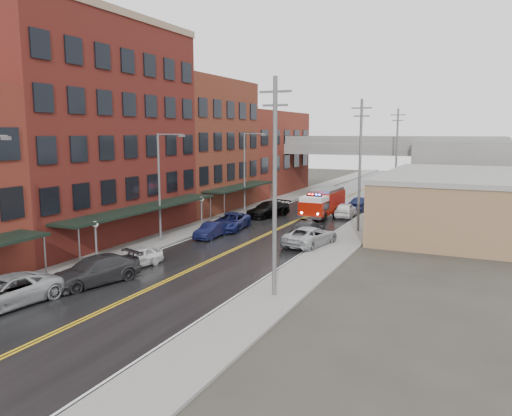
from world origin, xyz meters
The scene contains 31 objects.
road centered at (0.00, 30.00, 0.01)m, with size 11.00×160.00×0.02m, color black.
sidewalk_left centered at (-7.30, 30.00, 0.07)m, with size 3.00×160.00×0.15m, color slate.
sidewalk_right centered at (7.30, 30.00, 0.07)m, with size 3.00×160.00×0.15m, color slate.
curb_left centered at (-5.65, 30.00, 0.07)m, with size 0.30×160.00×0.15m, color gray.
curb_right centered at (5.65, 30.00, 0.07)m, with size 0.30×160.00×0.15m, color gray.
brick_building_b centered at (-13.30, 23.00, 9.00)m, with size 9.00×20.00×18.00m, color #551716.
brick_building_c centered at (-13.30, 40.50, 7.50)m, with size 9.00×15.00×15.00m, color maroon.
brick_building_far centered at (-13.30, 58.00, 6.00)m, with size 9.00×20.00×12.00m, color maroon.
tan_building centered at (16.00, 40.00, 2.50)m, with size 14.00×22.00×5.00m, color #866048.
right_far_block centered at (18.00, 70.00, 4.00)m, with size 18.00×30.00×8.00m, color slate.
awning_1 centered at (-7.49, 23.00, 2.99)m, with size 2.60×18.00×3.09m.
awning_2 centered at (-7.49, 40.50, 2.99)m, with size 2.60×13.00×3.09m.
globe_lamp_1 centered at (-6.40, 16.00, 2.31)m, with size 0.44×0.44×3.12m.
globe_lamp_2 centered at (-6.40, 30.00, 2.31)m, with size 0.44×0.44×3.12m.
street_lamp_1 centered at (-6.55, 24.00, 5.19)m, with size 2.64×0.22×9.00m.
street_lamp_2 centered at (-6.55, 40.00, 5.19)m, with size 2.64×0.22×9.00m.
utility_pole_0 centered at (7.20, 15.00, 6.31)m, with size 1.80×0.24×12.00m.
utility_pole_1 centered at (7.20, 35.00, 6.31)m, with size 1.80×0.24×12.00m.
utility_pole_2 centered at (7.20, 55.00, 6.31)m, with size 1.80×0.24×12.00m.
overpass centered at (0.00, 62.00, 5.99)m, with size 40.00×10.00×7.50m.
fire_truck centered at (1.76, 41.71, 1.61)m, with size 3.49×8.20×2.96m.
parked_car_left_2 centered at (-5.00, 7.64, 0.81)m, with size 2.69×5.83×1.62m, color #999CA0.
parked_car_left_3 centered at (-3.60, 12.78, 0.83)m, with size 2.32×5.71×1.66m, color #2B2A2D.
parked_car_left_4 centered at (-3.74, 16.80, 0.68)m, with size 1.60×3.98×1.36m, color silver.
parked_car_left_5 centered at (-3.82, 27.20, 0.67)m, with size 1.41×4.04×1.33m, color black.
parked_car_left_6 centered at (-3.96, 31.16, 0.78)m, with size 2.58×5.60×1.56m, color navy.
parked_car_left_7 centered at (-3.60, 39.20, 0.83)m, with size 2.32×5.70×1.65m, color black.
parked_car_right_0 centered at (5.00, 27.89, 0.79)m, with size 2.64×5.72×1.59m, color #AAADB2.
parked_car_right_1 centered at (3.77, 30.61, 0.77)m, with size 2.17×5.34×1.55m, color #29292B.
parked_car_right_2 centered at (4.07, 42.57, 0.80)m, with size 1.89×4.70×1.60m, color white.
parked_car_right_3 centered at (5.00, 47.80, 0.80)m, with size 1.69×4.85×1.60m, color black.
Camera 1 is at (17.42, -9.68, 9.12)m, focal length 35.00 mm.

